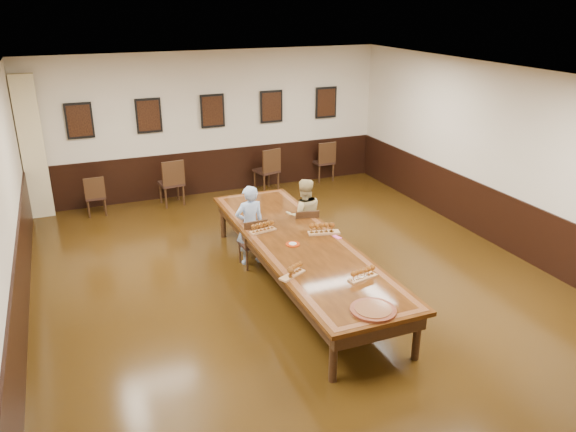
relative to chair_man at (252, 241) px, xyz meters
name	(u,v)px	position (x,y,z in m)	size (l,w,h in m)	color
floor	(300,286)	(0.45, -0.98, -0.44)	(8.00, 10.00, 0.02)	black
ceiling	(302,79)	(0.45, -0.98, 2.78)	(8.00, 10.00, 0.02)	white
wall_back	(212,124)	(0.45, 4.03, 1.17)	(8.00, 0.02, 3.20)	beige
wall_left	(2,229)	(-3.56, -0.98, 1.17)	(0.02, 10.00, 3.20)	beige
wall_right	(513,162)	(4.46, -0.98, 1.17)	(0.02, 10.00, 3.20)	beige
chair_man	(252,241)	(0.00, 0.00, 0.00)	(0.41, 0.44, 0.87)	black
chair_woman	(305,231)	(1.00, 0.08, 0.00)	(0.41, 0.44, 0.87)	black
spare_chair_a	(95,195)	(-2.25, 3.49, -0.01)	(0.40, 0.44, 0.86)	black
spare_chair_b	(171,182)	(-0.66, 3.52, 0.08)	(0.48, 0.53, 1.03)	black
spare_chair_c	(266,169)	(1.59, 3.63, 0.08)	(0.48, 0.53, 1.03)	black
spare_chair_d	(323,160)	(3.16, 3.87, 0.06)	(0.46, 0.51, 0.99)	black
person_man	(250,225)	(-0.01, 0.09, 0.26)	(0.51, 0.33, 1.39)	#5486D2
person_woman	(304,216)	(1.02, 0.17, 0.24)	(0.67, 0.52, 1.36)	#D9C487
pink_phone	(337,237)	(1.05, -1.04, 0.32)	(0.08, 0.15, 0.01)	#EA4EA7
curtain	(33,148)	(-3.30, 3.84, 1.02)	(0.45, 0.18, 2.90)	beige
wainscoting	(300,257)	(0.45, -0.98, 0.07)	(8.00, 10.00, 1.00)	black
conference_table	(300,250)	(0.45, -0.98, 0.18)	(1.40, 5.00, 0.76)	#321808
posters	(212,111)	(0.45, 3.96, 1.47)	(6.14, 0.04, 0.74)	black
flight_a	(263,227)	(0.06, -0.38, 0.39)	(0.45, 0.21, 0.16)	#AA7747
flight_b	(323,229)	(0.92, -0.82, 0.40)	(0.52, 0.26, 0.19)	#AA7747
flight_c	(293,271)	(-0.08, -1.97, 0.39)	(0.43, 0.31, 0.16)	#AA7747
flight_d	(363,274)	(0.75, -2.40, 0.39)	(0.45, 0.22, 0.16)	#AA7747
red_plate_grp	(293,244)	(0.30, -1.04, 0.33)	(0.21, 0.21, 0.03)	#A92F0B
carved_platter	(373,310)	(0.45, -3.18, 0.34)	(0.68, 0.68, 0.04)	#511D10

